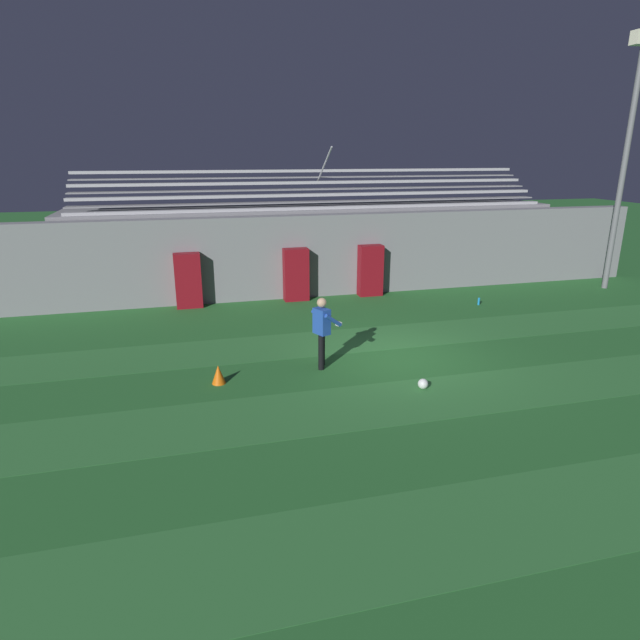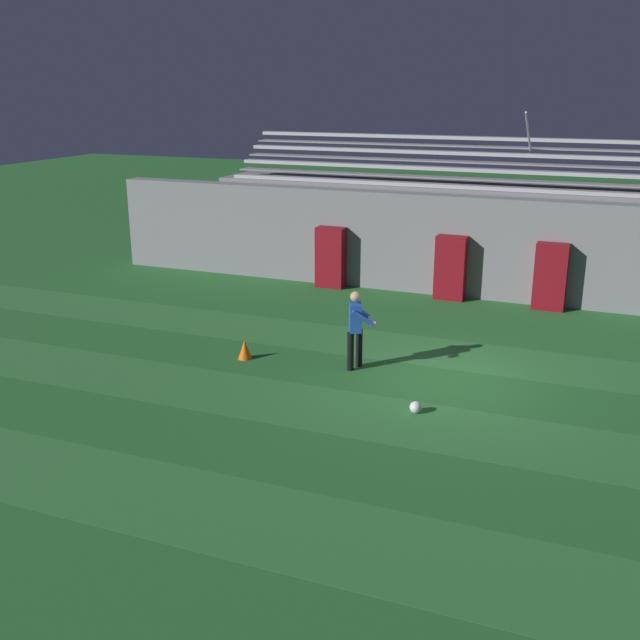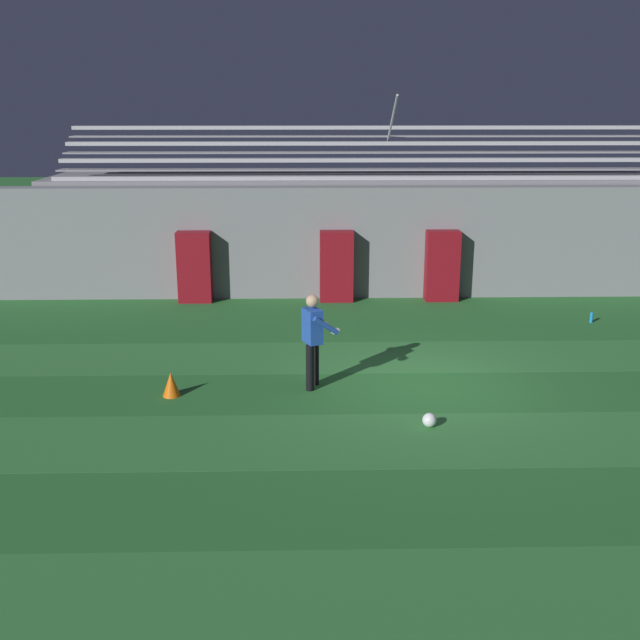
{
  "view_description": "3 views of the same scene",
  "coord_description": "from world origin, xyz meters",
  "px_view_note": "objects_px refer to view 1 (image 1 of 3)",
  "views": [
    {
      "loc": [
        -4.96,
        -11.3,
        4.78
      ],
      "look_at": [
        -2.28,
        -0.94,
        1.44
      ],
      "focal_mm": 30.0,
      "sensor_mm": 36.0,
      "label": 1
    },
    {
      "loc": [
        2.78,
        -13.98,
        5.7
      ],
      "look_at": [
        -2.17,
        -1.6,
        1.49
      ],
      "focal_mm": 42.0,
      "sensor_mm": 36.0,
      "label": 2
    },
    {
      "loc": [
        -2.16,
        -12.33,
        4.77
      ],
      "look_at": [
        -1.91,
        -1.59,
        1.67
      ],
      "focal_mm": 42.0,
      "sensor_mm": 36.0,
      "label": 3
    }
  ],
  "objects_px": {
    "padding_pillar_gate_left": "(296,275)",
    "soccer_ball": "(423,384)",
    "padding_pillar_gate_right": "(370,270)",
    "traffic_cone": "(218,374)",
    "goalkeeper": "(322,328)",
    "padding_pillar_far_left": "(188,281)",
    "water_bottle": "(479,301)",
    "floodlight_pole": "(629,135)"
  },
  "relations": [
    {
      "from": "padding_pillar_far_left",
      "to": "goalkeeper",
      "type": "height_order",
      "value": "padding_pillar_far_left"
    },
    {
      "from": "padding_pillar_gate_left",
      "to": "soccer_ball",
      "type": "relative_size",
      "value": 8.04
    },
    {
      "from": "padding_pillar_far_left",
      "to": "padding_pillar_gate_left",
      "type": "bearing_deg",
      "value": 0.0
    },
    {
      "from": "soccer_ball",
      "to": "water_bottle",
      "type": "height_order",
      "value": "water_bottle"
    },
    {
      "from": "padding_pillar_gate_right",
      "to": "water_bottle",
      "type": "relative_size",
      "value": 7.37
    },
    {
      "from": "goalkeeper",
      "to": "traffic_cone",
      "type": "distance_m",
      "value": 2.56
    },
    {
      "from": "padding_pillar_gate_left",
      "to": "padding_pillar_far_left",
      "type": "height_order",
      "value": "same"
    },
    {
      "from": "padding_pillar_far_left",
      "to": "water_bottle",
      "type": "distance_m",
      "value": 9.51
    },
    {
      "from": "padding_pillar_gate_left",
      "to": "padding_pillar_far_left",
      "type": "relative_size",
      "value": 1.0
    },
    {
      "from": "traffic_cone",
      "to": "goalkeeper",
      "type": "bearing_deg",
      "value": 8.43
    },
    {
      "from": "padding_pillar_gate_left",
      "to": "padding_pillar_gate_right",
      "type": "relative_size",
      "value": 1.0
    },
    {
      "from": "padding_pillar_gate_right",
      "to": "padding_pillar_far_left",
      "type": "relative_size",
      "value": 1.0
    },
    {
      "from": "padding_pillar_gate_left",
      "to": "traffic_cone",
      "type": "xyz_separation_m",
      "value": [
        -3.09,
        -6.36,
        -0.67
      ]
    },
    {
      "from": "goalkeeper",
      "to": "traffic_cone",
      "type": "relative_size",
      "value": 3.98
    },
    {
      "from": "floodlight_pole",
      "to": "water_bottle",
      "type": "distance_m",
      "value": 7.87
    },
    {
      "from": "goalkeeper",
      "to": "soccer_ball",
      "type": "xyz_separation_m",
      "value": [
        1.76,
        -1.73,
        -0.84
      ]
    },
    {
      "from": "padding_pillar_gate_right",
      "to": "soccer_ball",
      "type": "distance_m",
      "value": 7.92
    },
    {
      "from": "padding_pillar_gate_right",
      "to": "goalkeeper",
      "type": "distance_m",
      "value": 6.85
    },
    {
      "from": "padding_pillar_gate_right",
      "to": "floodlight_pole",
      "type": "distance_m",
      "value": 9.98
    },
    {
      "from": "traffic_cone",
      "to": "soccer_ball",
      "type": "bearing_deg",
      "value": -18.13
    },
    {
      "from": "padding_pillar_gate_left",
      "to": "padding_pillar_gate_right",
      "type": "bearing_deg",
      "value": 0.0
    },
    {
      "from": "floodlight_pole",
      "to": "goalkeeper",
      "type": "relative_size",
      "value": 5.15
    },
    {
      "from": "padding_pillar_gate_right",
      "to": "padding_pillar_far_left",
      "type": "xyz_separation_m",
      "value": [
        -6.18,
        0.0,
        0.0
      ]
    },
    {
      "from": "water_bottle",
      "to": "padding_pillar_far_left",
      "type": "bearing_deg",
      "value": 167.14
    },
    {
      "from": "padding_pillar_gate_right",
      "to": "traffic_cone",
      "type": "distance_m",
      "value": 8.59
    },
    {
      "from": "floodlight_pole",
      "to": "soccer_ball",
      "type": "distance_m",
      "value": 13.36
    },
    {
      "from": "water_bottle",
      "to": "padding_pillar_gate_right",
      "type": "bearing_deg",
      "value": 145.39
    },
    {
      "from": "soccer_ball",
      "to": "water_bottle",
      "type": "relative_size",
      "value": 0.92
    },
    {
      "from": "padding_pillar_gate_left",
      "to": "soccer_ball",
      "type": "xyz_separation_m",
      "value": [
        1.09,
        -7.72,
        -0.77
      ]
    },
    {
      "from": "floodlight_pole",
      "to": "traffic_cone",
      "type": "relative_size",
      "value": 20.47
    },
    {
      "from": "goalkeeper",
      "to": "padding_pillar_gate_left",
      "type": "bearing_deg",
      "value": 83.66
    },
    {
      "from": "padding_pillar_gate_left",
      "to": "padding_pillar_gate_right",
      "type": "distance_m",
      "value": 2.65
    },
    {
      "from": "floodlight_pole",
      "to": "traffic_cone",
      "type": "distance_m",
      "value": 16.3
    },
    {
      "from": "padding_pillar_far_left",
      "to": "floodlight_pole",
      "type": "distance_m",
      "value": 15.72
    },
    {
      "from": "padding_pillar_gate_right",
      "to": "soccer_ball",
      "type": "bearing_deg",
      "value": -101.4
    },
    {
      "from": "goalkeeper",
      "to": "soccer_ball",
      "type": "distance_m",
      "value": 2.6
    },
    {
      "from": "padding_pillar_gate_left",
      "to": "goalkeeper",
      "type": "height_order",
      "value": "padding_pillar_gate_left"
    },
    {
      "from": "soccer_ball",
      "to": "water_bottle",
      "type": "xyz_separation_m",
      "value": [
        4.62,
        5.61,
        0.01
      ]
    },
    {
      "from": "padding_pillar_gate_left",
      "to": "floodlight_pole",
      "type": "bearing_deg",
      "value": -5.91
    },
    {
      "from": "padding_pillar_gate_left",
      "to": "floodlight_pole",
      "type": "height_order",
      "value": "floodlight_pole"
    },
    {
      "from": "padding_pillar_gate_right",
      "to": "water_bottle",
      "type": "xyz_separation_m",
      "value": [
        3.06,
        -2.11,
        -0.76
      ]
    },
    {
      "from": "floodlight_pole",
      "to": "traffic_cone",
      "type": "height_order",
      "value": "floodlight_pole"
    }
  ]
}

